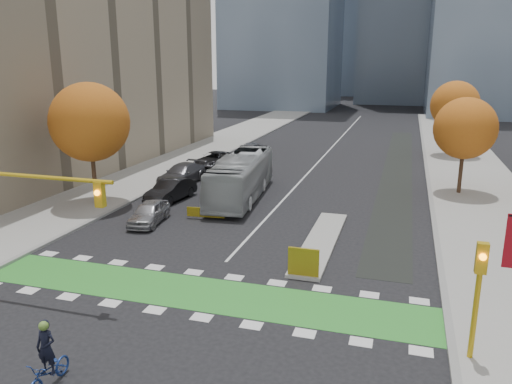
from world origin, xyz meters
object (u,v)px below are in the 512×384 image
Objects in this scene: traffic_signal_east at (479,284)px; parked_car_a at (149,213)px; hazard_board at (303,262)px; tree_east_near at (465,128)px; tree_east_far at (455,105)px; cyclist at (48,366)px; parked_car_d at (215,160)px; parked_car_e at (250,151)px; parked_car_c at (182,174)px; tree_west at (90,122)px; bus at (241,177)px; parked_car_b at (171,190)px.

traffic_signal_east is 19.75m from parked_car_a.
tree_east_near is at bearing 65.80° from hazard_board.
cyclist is at bearing -108.05° from tree_east_far.
traffic_signal_east is at bearing -37.11° from parked_car_a.
parked_car_e is (1.81, 5.00, 0.10)m from parked_car_d.
parked_car_c is (-21.00, -2.68, -4.10)m from tree_east_near.
tree_east_far is 1.93× the size of parked_car_a.
tree_west is 1.72× the size of parked_car_e.
traffic_signal_east is (-1.50, -22.51, -2.13)m from tree_east_near.
parked_car_a is at bearing -121.86° from bus.
tree_west is at bearing -106.18° from parked_car_e.
tree_east_near is at bearing 28.26° from parked_car_b.
hazard_board is 19.93m from tree_east_near.
hazard_board reaches higher than parked_car_d.
parked_car_b is at bearing 140.53° from traffic_signal_east.
parked_car_d is at bearing 76.62° from tree_west.
traffic_signal_east is 23.42m from parked_car_b.
tree_east_near is at bearing 22.62° from tree_west.
cyclist is at bearing -120.20° from hazard_board.
tree_east_near is 21.37m from parked_car_b.
tree_west is at bearing -96.02° from parked_car_d.
tree_east_near is 1.34× the size of parked_car_c.
hazard_board is 0.64× the size of cyclist.
parked_car_b reaches higher than parked_car_d.
cyclist is 0.43× the size of parked_car_d.
hazard_board is 0.29× the size of parked_car_e.
parked_car_e is at bearing 77.41° from parked_car_d.
hazard_board is 8.26m from traffic_signal_east.
cyclist is 0.41× the size of parked_car_c.
traffic_signal_east is at bearing -35.92° from hazard_board.
tree_east_near reaches higher than cyclist.
tree_west is 2.01× the size of traffic_signal_east.
parked_car_d is (-21.22, -12.20, -4.53)m from tree_east_far.
cyclist is at bearing -59.71° from tree_west.
tree_west is at bearing -157.38° from tree_east_near.
tree_east_far is 1.66× the size of parked_car_b.
cyclist is at bearing -92.25° from bus.
parked_car_a is at bearing -71.76° from parked_car_b.
parked_car_c is at bearing 134.52° from traffic_signal_east.
parked_car_d is 5.32m from parked_car_e.
cyclist is 0.46× the size of parked_car_e.
tree_east_far reaches higher than traffic_signal_east.
tree_east_far is at bearing 69.90° from cyclist.
tree_east_near is at bearing 14.80° from bus.
parked_car_c is at bearing 96.97° from parked_car_a.
parked_car_c is (-1.49, 5.00, 0.01)m from parked_car_b.
cyclist is 36.78m from parked_car_e.
traffic_signal_east is at bearing -92.97° from tree_east_far.
cyclist is (-5.71, -9.81, -0.07)m from hazard_board.
tree_west reaches higher than parked_car_d.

